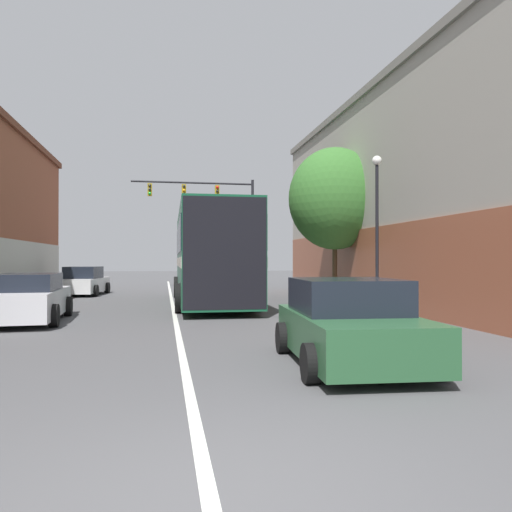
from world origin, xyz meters
TOP-DOWN VIEW (x-y plane):
  - ground_plane at (0.00, 0.00)m, footprint 160.00×160.00m
  - lane_center_line at (0.00, 16.42)m, footprint 0.14×44.85m
  - building_right_storefront at (10.57, 14.63)m, footprint 6.47×23.46m
  - bus at (1.54, 16.74)m, footprint 3.04×11.30m
  - hatchback_foreground at (2.78, 4.46)m, footprint 2.33×3.95m
  - parked_car_left_near at (-4.12, 11.58)m, footprint 2.13×4.58m
  - parked_car_left_mid at (-4.33, 22.99)m, footprint 2.23×4.35m
  - traffic_signal_gantry at (2.90, 28.84)m, footprint 7.93×0.36m
  - street_lamp at (6.12, 10.80)m, footprint 0.29×0.29m
  - street_tree_near at (6.82, 16.64)m, footprint 3.96×3.56m

SIDE VIEW (x-z plane):
  - ground_plane at x=0.00m, z-range 0.00..0.00m
  - lane_center_line at x=0.00m, z-range 0.00..0.01m
  - parked_car_left_near at x=-4.12m, z-range -0.03..1.37m
  - hatchback_foreground at x=2.78m, z-range -0.04..1.40m
  - parked_car_left_mid at x=-4.33m, z-range -0.05..1.40m
  - bus at x=1.54m, z-range 0.22..3.96m
  - street_lamp at x=6.12m, z-range 0.24..5.24m
  - street_tree_near at x=6.82m, z-range 1.11..7.68m
  - building_right_storefront at x=10.57m, z-range 0.11..8.74m
  - traffic_signal_gantry at x=2.90m, z-range 1.71..8.81m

